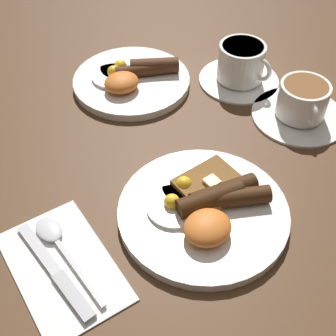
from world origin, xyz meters
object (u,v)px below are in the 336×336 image
Objects in this scene: teacup_near at (302,105)px; knife at (58,275)px; spoon at (55,238)px; breakfast_plate_near at (206,208)px; teacup_far at (241,66)px; breakfast_plate_far at (132,79)px.

teacup_near reaches higher than knife.
knife is at bearing 155.74° from spoon.
teacup_far is (0.26, 0.22, 0.02)m from breakfast_plate_near.
teacup_near is at bearing -92.52° from spoon.
teacup_near is at bearing -88.22° from knife.
knife is 0.06m from spoon.
breakfast_plate_near is 0.34m from breakfast_plate_far.
breakfast_plate_near reaches higher than knife.
breakfast_plate_near is 1.60× the size of teacup_far.
teacup_near is at bearing -84.14° from teacup_far.
teacup_near is (0.27, 0.08, 0.01)m from breakfast_plate_near.
breakfast_plate_far is 0.21m from teacup_far.
spoon is at bearing 179.37° from teacup_near.
breakfast_plate_near is at bearing -114.42° from spoon.
breakfast_plate_far is at bearing 75.88° from breakfast_plate_near.
spoon is at bearing -163.21° from teacup_far.
breakfast_plate_far is 1.25× the size of knife.
knife is (-0.49, -0.05, -0.02)m from teacup_near.
breakfast_plate_near is at bearing -139.65° from teacup_far.
breakfast_plate_near is at bearing -104.12° from breakfast_plate_far.
teacup_near is 0.98× the size of spoon.
knife is at bearing -135.12° from breakfast_plate_far.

